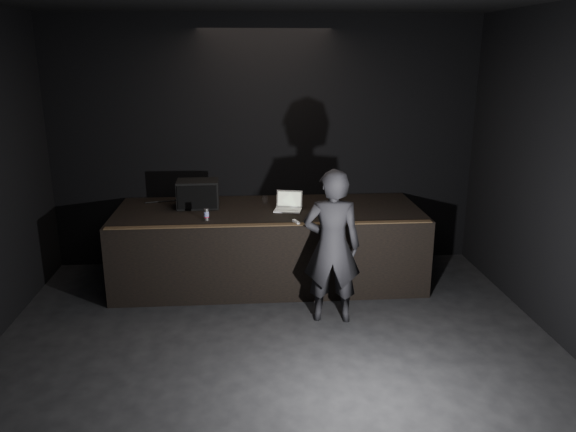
% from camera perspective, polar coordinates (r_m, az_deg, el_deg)
% --- Properties ---
extents(ground, '(7.00, 7.00, 0.00)m').
position_cam_1_polar(ground, '(5.31, -0.58, -17.89)').
color(ground, black).
rests_on(ground, ground).
extents(room_walls, '(6.10, 7.10, 3.52)m').
position_cam_1_polar(room_walls, '(4.50, -0.65, 3.97)').
color(room_walls, black).
rests_on(room_walls, ground).
extents(stage_riser, '(4.00, 1.50, 1.00)m').
position_cam_1_polar(stage_riser, '(7.54, -1.96, -2.97)').
color(stage_riser, black).
rests_on(stage_riser, ground).
extents(riser_lip, '(3.92, 0.10, 0.01)m').
position_cam_1_polar(riser_lip, '(6.71, -1.74, -0.87)').
color(riser_lip, brown).
rests_on(riser_lip, stage_riser).
extents(stage_monitor, '(0.55, 0.41, 0.36)m').
position_cam_1_polar(stage_monitor, '(7.55, -9.13, 2.24)').
color(stage_monitor, black).
rests_on(stage_monitor, stage_riser).
extents(cable, '(0.95, 0.26, 0.02)m').
position_cam_1_polar(cable, '(7.96, -10.87, 1.61)').
color(cable, black).
rests_on(cable, stage_riser).
extents(laptop, '(0.40, 0.37, 0.23)m').
position_cam_1_polar(laptop, '(7.36, 0.05, 1.12)').
color(laptop, white).
rests_on(laptop, stage_riser).
extents(beer_can, '(0.06, 0.06, 0.15)m').
position_cam_1_polar(beer_can, '(6.96, -8.29, 0.16)').
color(beer_can, silver).
rests_on(beer_can, stage_riser).
extents(plastic_cup, '(0.08, 0.08, 0.10)m').
position_cam_1_polar(plastic_cup, '(7.68, -2.36, 1.67)').
color(plastic_cup, white).
rests_on(plastic_cup, stage_riser).
extents(wii_remote, '(0.09, 0.16, 0.03)m').
position_cam_1_polar(wii_remote, '(6.78, 0.83, -0.61)').
color(wii_remote, white).
rests_on(wii_remote, stage_riser).
extents(person, '(0.69, 0.49, 1.78)m').
position_cam_1_polar(person, '(6.32, 4.48, -3.11)').
color(person, black).
rests_on(person, ground).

